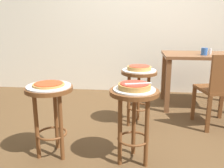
{
  "coord_description": "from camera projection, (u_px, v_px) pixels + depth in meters",
  "views": [
    {
      "loc": [
        0.01,
        -2.5,
        1.18
      ],
      "look_at": [
        -0.25,
        -0.19,
        0.58
      ],
      "focal_mm": 38.84,
      "sensor_mm": 36.0,
      "label": 1
    }
  ],
  "objects": [
    {
      "name": "ground_plane",
      "position": [
        136.0,
        130.0,
        2.7
      ],
      "size": [
        6.0,
        6.0,
        0.0
      ],
      "primitive_type": "plane",
      "color": "brown"
    },
    {
      "name": "back_wall",
      "position": [
        140.0,
        1.0,
        3.91
      ],
      "size": [
        6.0,
        0.1,
        3.0
      ],
      "primitive_type": "cube",
      "color": "silver",
      "rests_on": "ground_plane"
    },
    {
      "name": "stool_foreground",
      "position": [
        134.0,
        109.0,
        1.99
      ],
      "size": [
        0.4,
        0.4,
        0.64
      ],
      "color": "brown",
      "rests_on": "ground_plane"
    },
    {
      "name": "serving_plate_foreground",
      "position": [
        134.0,
        89.0,
        1.95
      ],
      "size": [
        0.34,
        0.34,
        0.01
      ],
      "primitive_type": "cylinder",
      "color": "silver",
      "rests_on": "stool_foreground"
    },
    {
      "name": "pizza_foreground",
      "position": [
        134.0,
        86.0,
        1.94
      ],
      "size": [
        0.26,
        0.26,
        0.05
      ],
      "color": "#B78442",
      "rests_on": "serving_plate_foreground"
    },
    {
      "name": "stool_middle",
      "position": [
        50.0,
        105.0,
        2.09
      ],
      "size": [
        0.4,
        0.4,
        0.64
      ],
      "color": "brown",
      "rests_on": "ground_plane"
    },
    {
      "name": "serving_plate_middle",
      "position": [
        49.0,
        86.0,
        2.05
      ],
      "size": [
        0.38,
        0.38,
        0.01
      ],
      "primitive_type": "cylinder",
      "color": "silver",
      "rests_on": "stool_middle"
    },
    {
      "name": "pizza_middle",
      "position": [
        49.0,
        84.0,
        2.04
      ],
      "size": [
        0.27,
        0.27,
        0.02
      ],
      "color": "#B78442",
      "rests_on": "serving_plate_middle"
    },
    {
      "name": "stool_leftside",
      "position": [
        139.0,
        85.0,
        2.75
      ],
      "size": [
        0.4,
        0.4,
        0.64
      ],
      "color": "brown",
      "rests_on": "ground_plane"
    },
    {
      "name": "serving_plate_leftside",
      "position": [
        139.0,
        70.0,
        2.71
      ],
      "size": [
        0.38,
        0.38,
        0.01
      ],
      "primitive_type": "cylinder",
      "color": "silver",
      "rests_on": "stool_leftside"
    },
    {
      "name": "pizza_leftside",
      "position": [
        139.0,
        68.0,
        2.71
      ],
      "size": [
        0.27,
        0.27,
        0.05
      ],
      "color": "tan",
      "rests_on": "serving_plate_leftside"
    },
    {
      "name": "dining_table",
      "position": [
        200.0,
        63.0,
        3.32
      ],
      "size": [
        1.01,
        0.68,
        0.75
      ],
      "color": "brown",
      "rests_on": "ground_plane"
    },
    {
      "name": "cup_near_edge",
      "position": [
        204.0,
        51.0,
        3.14
      ],
      "size": [
        0.08,
        0.08,
        0.09
      ],
      "primitive_type": "cylinder",
      "color": "#3360B2",
      "rests_on": "dining_table"
    },
    {
      "name": "condiment_shaker",
      "position": [
        210.0,
        51.0,
        3.21
      ],
      "size": [
        0.04,
        0.04,
        0.08
      ],
      "primitive_type": "cylinder",
      "color": "white",
      "rests_on": "dining_table"
    },
    {
      "name": "wooden_chair",
      "position": [
        221.0,
        88.0,
        2.67
      ],
      "size": [
        0.48,
        0.48,
        0.85
      ],
      "color": "brown",
      "rests_on": "ground_plane"
    },
    {
      "name": "pizza_server_knife",
      "position": [
        138.0,
        84.0,
        1.91
      ],
      "size": [
        0.22,
        0.09,
        0.01
      ],
      "primitive_type": "cube",
      "rotation": [
        0.0,
        0.0,
        0.3
      ],
      "color": "silver",
      "rests_on": "pizza_foreground"
    }
  ]
}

